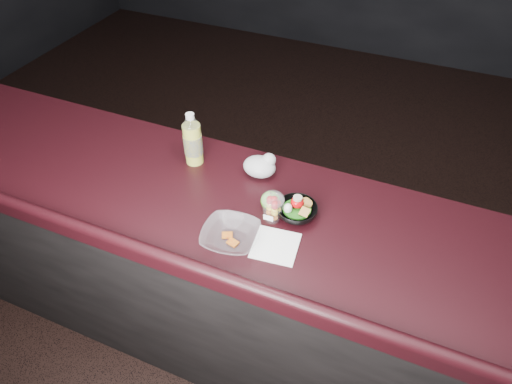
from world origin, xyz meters
TOP-DOWN VIEW (x-y plane):
  - room_shell at (0.00, 0.00)m, footprint 8.00×8.00m
  - counter at (0.00, 0.30)m, footprint 4.06×0.71m
  - lemonade_bottle at (-0.36, 0.47)m, footprint 0.08×0.08m
  - fruit_cup at (0.08, 0.28)m, footprint 0.09×0.09m
  - green_apple at (0.05, 0.34)m, footprint 0.08×0.08m
  - plastic_bag at (-0.06, 0.51)m, footprint 0.14×0.11m
  - snack_bowl at (0.16, 0.33)m, footprint 0.21×0.21m
  - takeout_bowl at (-0.02, 0.12)m, footprint 0.23×0.23m
  - paper_napkin at (0.14, 0.16)m, footprint 0.18×0.18m

SIDE VIEW (x-z plane):
  - counter at x=0.00m, z-range 0.00..1.02m
  - paper_napkin at x=0.14m, z-range 1.02..1.02m
  - takeout_bowl at x=-0.02m, z-range 1.02..1.07m
  - snack_bowl at x=0.16m, z-range 1.01..1.09m
  - green_apple at x=0.05m, z-range 1.02..1.10m
  - plastic_bag at x=-0.06m, z-range 1.01..1.12m
  - fruit_cup at x=0.08m, z-range 1.02..1.15m
  - lemonade_bottle at x=-0.36m, z-range 1.00..1.24m
  - room_shell at x=0.00m, z-range -2.17..5.83m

